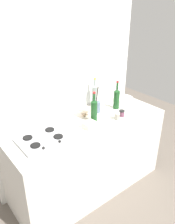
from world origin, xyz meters
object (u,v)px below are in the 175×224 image
at_px(wine_bottle_mid_left, 117,98).
at_px(butter_dish, 89,125).
at_px(plate_stack, 123,99).
at_px(utensil_crock, 97,106).
at_px(stovetop_hob, 43,139).
at_px(mixing_bowl, 85,112).
at_px(condiment_jar_front, 122,113).
at_px(wine_bottle_mid_right, 95,95).
at_px(condiment_jar_rear, 117,116).
at_px(wine_bottle_leftmost, 94,110).

relative_size(wine_bottle_mid_left, butter_dish, 2.49).
height_order(plate_stack, utensil_crock, utensil_crock).
distance_m(stovetop_hob, plate_stack, 1.27).
distance_m(plate_stack, mixing_bowl, 0.65).
bearing_deg(utensil_crock, butter_dish, -142.33).
height_order(plate_stack, mixing_bowl, mixing_bowl).
distance_m(butter_dish, condiment_jar_front, 0.44).
relative_size(wine_bottle_mid_right, condiment_jar_rear, 4.91).
distance_m(wine_bottle_leftmost, condiment_jar_front, 0.36).
bearing_deg(wine_bottle_mid_left, wine_bottle_leftmost, -167.47).
relative_size(condiment_jar_front, condiment_jar_rear, 0.97).
distance_m(plate_stack, condiment_jar_rear, 0.52).
xyz_separation_m(wine_bottle_leftmost, condiment_jar_rear, (0.24, -0.12, -0.10)).
distance_m(utensil_crock, condiment_jar_rear, 0.28).
bearing_deg(wine_bottle_mid_left, mixing_bowl, 169.29).
xyz_separation_m(stovetop_hob, condiment_jar_rear, (0.84, -0.14, 0.02)).
relative_size(stovetop_hob, utensil_crock, 1.46).
bearing_deg(condiment_jar_front, wine_bottle_mid_right, 100.82).
relative_size(butter_dish, utensil_crock, 0.43).
relative_size(wine_bottle_leftmost, utensil_crock, 1.06).
bearing_deg(wine_bottle_leftmost, butter_dish, -150.03).
bearing_deg(plate_stack, wine_bottle_mid_right, 166.34).
height_order(wine_bottle_mid_left, condiment_jar_front, wine_bottle_mid_left).
height_order(wine_bottle_leftmost, wine_bottle_mid_left, same).
relative_size(plate_stack, wine_bottle_mid_right, 0.70).
distance_m(plate_stack, condiment_jar_front, 0.44).
relative_size(wine_bottle_mid_left, mixing_bowl, 2.00).
relative_size(wine_bottle_leftmost, condiment_jar_front, 4.72).
height_order(wine_bottle_mid_right, condiment_jar_front, wine_bottle_mid_right).
bearing_deg(stovetop_hob, wine_bottle_leftmost, -2.15).
xyz_separation_m(stovetop_hob, wine_bottle_mid_right, (0.86, 0.27, 0.13)).
bearing_deg(utensil_crock, wine_bottle_mid_left, -14.02).
bearing_deg(plate_stack, wine_bottle_mid_left, -156.49).
bearing_deg(stovetop_hob, mixing_bowl, 14.01).
xyz_separation_m(plate_stack, butter_dish, (-0.77, -0.26, 0.01)).
distance_m(condiment_jar_front, condiment_jar_rear, 0.10).
height_order(plate_stack, wine_bottle_leftmost, wine_bottle_leftmost).
distance_m(stovetop_hob, mixing_bowl, 0.63).
distance_m(wine_bottle_mid_left, mixing_bowl, 0.44).
height_order(mixing_bowl, butter_dish, mixing_bowl).
xyz_separation_m(wine_bottle_mid_left, condiment_jar_rear, (-0.20, -0.21, -0.09)).
xyz_separation_m(butter_dish, condiment_jar_rear, (0.35, -0.05, 0.01)).
height_order(mixing_bowl, condiment_jar_rear, mixing_bowl).
distance_m(plate_stack, wine_bottle_mid_left, 0.27).
distance_m(wine_bottle_mid_right, butter_dish, 0.53).
xyz_separation_m(plate_stack, condiment_jar_front, (-0.33, -0.29, 0.01)).
relative_size(wine_bottle_leftmost, wine_bottle_mid_left, 1.00).
xyz_separation_m(wine_bottle_mid_right, butter_dish, (-0.37, -0.36, -0.12)).
bearing_deg(wine_bottle_mid_left, butter_dish, -163.48).
relative_size(plate_stack, wine_bottle_mid_left, 0.75).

